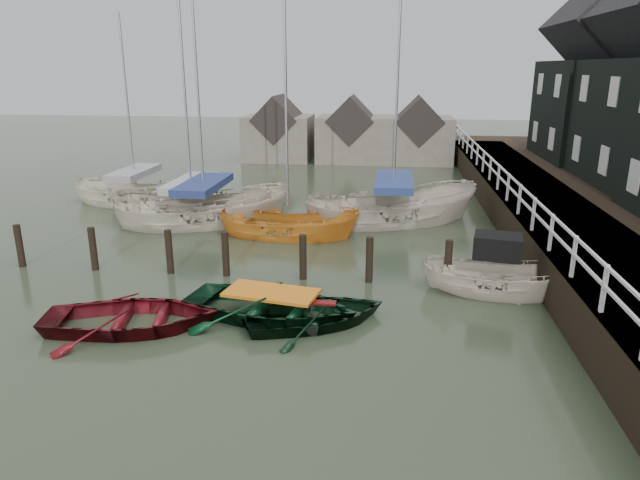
# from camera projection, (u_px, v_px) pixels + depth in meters

# --- Properties ---
(ground) EXTENTS (120.00, 120.00, 0.00)m
(ground) POSITION_uv_depth(u_px,v_px,m) (240.00, 318.00, 14.67)
(ground) COLOR #293320
(ground) RESTS_ON ground
(pier) EXTENTS (3.04, 32.00, 2.70)m
(pier) POSITION_uv_depth(u_px,v_px,m) (533.00, 210.00, 22.84)
(pier) COLOR black
(pier) RESTS_ON ground
(mooring_pilings) EXTENTS (13.72, 0.22, 1.80)m
(mooring_pilings) POSITION_uv_depth(u_px,v_px,m) (229.00, 260.00, 17.51)
(mooring_pilings) COLOR black
(mooring_pilings) RESTS_ON ground
(far_sheds) EXTENTS (14.00, 4.08, 4.39)m
(far_sheds) POSITION_uv_depth(u_px,v_px,m) (349.00, 133.00, 38.72)
(far_sheds) COLOR #665B51
(far_sheds) RESTS_ON ground
(rowboat_red) EXTENTS (4.77, 3.81, 0.88)m
(rowboat_red) POSITION_uv_depth(u_px,v_px,m) (133.00, 328.00, 14.10)
(rowboat_red) COLOR #4F0B11
(rowboat_red) RESTS_ON ground
(rowboat_green) EXTENTS (5.03, 3.99, 0.94)m
(rowboat_green) POSITION_uv_depth(u_px,v_px,m) (272.00, 317.00, 14.71)
(rowboat_green) COLOR black
(rowboat_green) RESTS_ON ground
(rowboat_dkgreen) EXTENTS (4.50, 4.02, 0.77)m
(rowboat_dkgreen) POSITION_uv_depth(u_px,v_px,m) (316.00, 323.00, 14.38)
(rowboat_dkgreen) COLOR black
(rowboat_dkgreen) RESTS_ON ground
(motorboat) EXTENTS (4.39, 2.32, 2.49)m
(motorboat) POSITION_uv_depth(u_px,v_px,m) (495.00, 290.00, 16.23)
(motorboat) COLOR beige
(motorboat) RESTS_ON ground
(sailboat_a) EXTENTS (6.83, 2.58, 10.81)m
(sailboat_a) POSITION_uv_depth(u_px,v_px,m) (193.00, 218.00, 24.07)
(sailboat_a) COLOR beige
(sailboat_a) RESTS_ON ground
(sailboat_b) EXTENTS (7.61, 5.01, 10.83)m
(sailboat_b) POSITION_uv_depth(u_px,v_px,m) (206.00, 222.00, 23.50)
(sailboat_b) COLOR beige
(sailboat_b) RESTS_ON ground
(sailboat_c) EXTENTS (5.63, 2.51, 9.44)m
(sailboat_c) POSITION_uv_depth(u_px,v_px,m) (288.00, 235.00, 21.81)
(sailboat_c) COLOR orange
(sailboat_c) RESTS_ON ground
(sailboat_d) EXTENTS (7.94, 5.22, 12.52)m
(sailboat_d) POSITION_uv_depth(u_px,v_px,m) (392.00, 220.00, 23.76)
(sailboat_d) COLOR beige
(sailboat_d) RESTS_ON ground
(sailboat_e) EXTENTS (6.81, 3.52, 9.71)m
(sailboat_e) POSITION_uv_depth(u_px,v_px,m) (137.00, 203.00, 26.85)
(sailboat_e) COLOR silver
(sailboat_e) RESTS_ON ground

